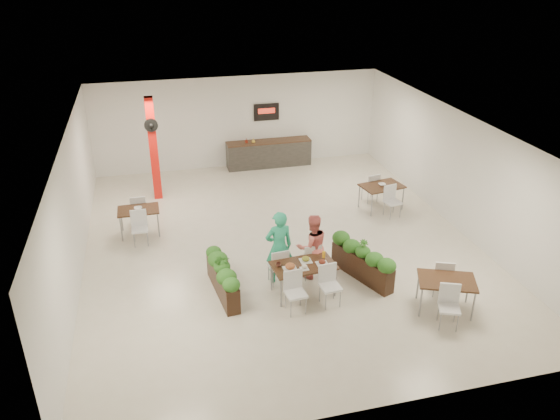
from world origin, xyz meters
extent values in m
plane|color=beige|center=(0.00, 0.00, 0.00)|extent=(12.00, 12.00, 0.00)
cube|color=white|center=(0.00, 6.00, 1.60)|extent=(10.00, 0.10, 3.20)
cube|color=white|center=(0.00, -6.00, 1.60)|extent=(10.00, 0.10, 3.20)
cube|color=white|center=(-5.00, 0.00, 1.60)|extent=(0.10, 12.00, 3.20)
cube|color=white|center=(5.00, 0.00, 1.60)|extent=(0.10, 12.00, 3.20)
cube|color=white|center=(0.00, 0.00, 3.20)|extent=(10.00, 12.00, 0.04)
cube|color=red|center=(-3.00, 3.80, 1.60)|extent=(0.25, 0.25, 3.20)
cylinder|color=black|center=(-3.00, 3.62, 2.40)|extent=(0.40, 0.06, 0.40)
sphere|color=black|center=(-3.00, 3.58, 2.40)|extent=(0.12, 0.12, 0.12)
cube|color=#292725|center=(1.00, 5.65, 0.45)|extent=(3.00, 0.60, 0.90)
cube|color=#321910|center=(1.00, 5.65, 0.92)|extent=(3.00, 0.62, 0.04)
cube|color=black|center=(1.00, 5.96, 1.90)|extent=(0.90, 0.04, 0.60)
cube|color=red|center=(1.00, 5.93, 1.95)|extent=(0.60, 0.02, 0.18)
imported|color=maroon|center=(0.20, 5.65, 1.04)|extent=(0.09, 0.09, 0.19)
imported|color=gold|center=(0.45, 5.65, 1.02)|extent=(0.13, 0.13, 0.17)
cube|color=#321910|center=(-0.07, -2.38, 0.73)|extent=(1.46, 0.91, 0.04)
cylinder|color=gray|center=(-0.68, -2.78, 0.35)|extent=(0.04, 0.04, 0.71)
cylinder|color=gray|center=(0.60, -2.67, 0.35)|extent=(0.04, 0.04, 0.71)
cylinder|color=gray|center=(-0.73, -2.10, 0.35)|extent=(0.04, 0.04, 0.71)
cylinder|color=gray|center=(0.54, -1.99, 0.35)|extent=(0.04, 0.04, 0.71)
cube|color=white|center=(-0.51, -1.82, 0.45)|extent=(0.45, 0.45, 0.05)
cube|color=white|center=(-0.50, -2.01, 0.70)|extent=(0.42, 0.07, 0.45)
cylinder|color=gray|center=(-0.36, -1.64, 0.21)|extent=(0.02, 0.02, 0.43)
cylinder|color=gray|center=(-0.70, -1.66, 0.21)|extent=(0.02, 0.02, 0.43)
cylinder|color=gray|center=(-0.33, -1.97, 0.21)|extent=(0.02, 0.02, 0.43)
cylinder|color=gray|center=(-0.67, -2.00, 0.21)|extent=(0.02, 0.02, 0.43)
cube|color=white|center=(0.28, -1.75, 0.45)|extent=(0.45, 0.45, 0.05)
cube|color=white|center=(0.30, -1.94, 0.70)|extent=(0.42, 0.07, 0.45)
cylinder|color=gray|center=(0.44, -1.57, 0.21)|extent=(0.02, 0.02, 0.43)
cylinder|color=gray|center=(0.10, -1.60, 0.21)|extent=(0.02, 0.02, 0.43)
cylinder|color=gray|center=(0.47, -1.91, 0.21)|extent=(0.02, 0.02, 0.43)
cylinder|color=gray|center=(0.13, -1.94, 0.21)|extent=(0.02, 0.02, 0.43)
cube|color=white|center=(-0.42, -3.02, 0.45)|extent=(0.45, 0.45, 0.05)
cube|color=white|center=(-0.43, -2.83, 0.70)|extent=(0.42, 0.07, 0.45)
cylinder|color=gray|center=(-0.57, -3.20, 0.21)|extent=(0.02, 0.02, 0.43)
cylinder|color=gray|center=(-0.23, -3.17, 0.21)|extent=(0.02, 0.02, 0.43)
cylinder|color=gray|center=(-0.60, -2.86, 0.21)|extent=(0.02, 0.02, 0.43)
cylinder|color=gray|center=(-0.26, -2.83, 0.21)|extent=(0.02, 0.02, 0.43)
cube|color=white|center=(0.38, -2.95, 0.45)|extent=(0.45, 0.45, 0.05)
cube|color=white|center=(0.37, -2.76, 0.70)|extent=(0.42, 0.07, 0.45)
cylinder|color=gray|center=(0.23, -3.13, 0.21)|extent=(0.02, 0.02, 0.43)
cylinder|color=gray|center=(0.57, -3.10, 0.21)|extent=(0.02, 0.02, 0.43)
cylinder|color=gray|center=(0.20, -2.79, 0.21)|extent=(0.02, 0.02, 0.43)
cylinder|color=gray|center=(0.54, -2.76, 0.21)|extent=(0.02, 0.02, 0.43)
cube|color=white|center=(-0.41, -2.51, 0.76)|extent=(0.32, 0.32, 0.01)
ellipsoid|color=brown|center=(-0.41, -2.51, 0.83)|extent=(0.22, 0.22, 0.13)
cube|color=white|center=(0.02, -2.26, 0.76)|extent=(0.28, 0.28, 0.01)
ellipsoid|color=gold|center=(0.02, -2.26, 0.82)|extent=(0.18, 0.18, 0.11)
cube|color=white|center=(0.34, -2.47, 0.76)|extent=(0.28, 0.28, 0.01)
ellipsoid|color=#49120E|center=(0.34, -2.47, 0.81)|extent=(0.16, 0.16, 0.10)
cube|color=white|center=(-0.10, -2.57, 0.76)|extent=(0.19, 0.19, 0.01)
ellipsoid|color=white|center=(-0.10, -2.57, 0.80)|extent=(0.12, 0.12, 0.07)
cylinder|color=#FFAF1A|center=(0.47, -2.19, 0.82)|extent=(0.07, 0.07, 0.15)
imported|color=#582F25|center=(-0.62, -2.33, 0.80)|extent=(0.12, 0.12, 0.10)
imported|color=#2AB685|center=(-0.47, -1.73, 0.89)|extent=(0.69, 0.48, 1.79)
imported|color=#EC6F69|center=(0.33, -1.73, 0.80)|extent=(0.83, 0.67, 1.60)
cube|color=black|center=(-1.83, -1.95, 0.30)|extent=(0.50, 1.84, 0.61)
ellipsoid|color=#175117|center=(-1.74, -2.71, 0.73)|extent=(0.40, 0.40, 0.32)
ellipsoid|color=#175117|center=(-1.79, -2.33, 0.73)|extent=(0.40, 0.40, 0.32)
ellipsoid|color=#175117|center=(-1.83, -1.95, 0.73)|extent=(0.40, 0.40, 0.32)
ellipsoid|color=#175117|center=(-1.87, -1.58, 0.73)|extent=(0.40, 0.40, 0.32)
ellipsoid|color=#175117|center=(-1.91, -1.20, 0.73)|extent=(0.40, 0.40, 0.32)
imported|color=#175117|center=(-1.83, -1.95, 0.80)|extent=(0.35, 0.31, 0.39)
cube|color=black|center=(1.46, -2.11, 0.31)|extent=(0.96, 1.81, 0.61)
ellipsoid|color=#175117|center=(1.74, -2.82, 0.73)|extent=(0.40, 0.40, 0.32)
ellipsoid|color=#175117|center=(1.60, -2.46, 0.73)|extent=(0.40, 0.40, 0.32)
ellipsoid|color=#175117|center=(1.46, -2.11, 0.73)|extent=(0.40, 0.40, 0.32)
ellipsoid|color=#175117|center=(1.32, -1.75, 0.73)|extent=(0.40, 0.40, 0.32)
ellipsoid|color=#175117|center=(1.18, -1.40, 0.73)|extent=(0.40, 0.40, 0.32)
imported|color=#175117|center=(1.46, -2.11, 0.81)|extent=(0.22, 0.22, 0.40)
cube|color=#321910|center=(-3.58, 1.44, 0.73)|extent=(1.09, 0.73, 0.04)
cylinder|color=gray|center=(-4.07, 1.13, 0.35)|extent=(0.04, 0.04, 0.71)
cylinder|color=gray|center=(-3.10, 1.13, 0.35)|extent=(0.04, 0.04, 0.71)
cylinder|color=gray|center=(-4.07, 1.74, 0.35)|extent=(0.04, 0.04, 0.71)
cylinder|color=gray|center=(-3.10, 1.74, 0.35)|extent=(0.04, 0.04, 0.71)
cube|color=white|center=(-3.58, 2.04, 0.45)|extent=(0.42, 0.42, 0.05)
cube|color=white|center=(-3.58, 1.85, 0.70)|extent=(0.42, 0.04, 0.45)
cylinder|color=gray|center=(-3.41, 2.21, 0.21)|extent=(0.02, 0.02, 0.43)
cylinder|color=gray|center=(-3.75, 2.21, 0.21)|extent=(0.02, 0.02, 0.43)
cylinder|color=gray|center=(-3.41, 1.87, 0.21)|extent=(0.02, 0.02, 0.43)
cylinder|color=gray|center=(-3.75, 1.87, 0.21)|extent=(0.02, 0.02, 0.43)
cube|color=white|center=(-3.58, 0.84, 0.45)|extent=(0.42, 0.42, 0.05)
cube|color=white|center=(-3.58, 1.03, 0.70)|extent=(0.42, 0.04, 0.45)
cylinder|color=gray|center=(-3.75, 0.67, 0.21)|extent=(0.02, 0.02, 0.43)
cylinder|color=gray|center=(-3.41, 0.67, 0.21)|extent=(0.02, 0.02, 0.43)
cylinder|color=gray|center=(-3.75, 1.01, 0.21)|extent=(0.02, 0.02, 0.43)
cylinder|color=gray|center=(-3.41, 1.01, 0.21)|extent=(0.02, 0.02, 0.43)
imported|color=white|center=(-3.58, 1.44, 0.78)|extent=(0.22, 0.22, 0.05)
cube|color=#321910|center=(3.45, 1.36, 0.73)|extent=(1.34, 1.01, 0.04)
cylinder|color=gray|center=(2.97, 0.92, 0.35)|extent=(0.04, 0.04, 0.71)
cylinder|color=gray|center=(4.05, 1.12, 0.35)|extent=(0.04, 0.04, 0.71)
cylinder|color=gray|center=(2.85, 1.60, 0.35)|extent=(0.04, 0.04, 0.71)
cylinder|color=gray|center=(3.93, 1.79, 0.35)|extent=(0.04, 0.04, 0.71)
cube|color=white|center=(3.34, 1.95, 0.45)|extent=(0.49, 0.49, 0.05)
cube|color=white|center=(3.38, 1.76, 0.70)|extent=(0.42, 0.11, 0.45)
cylinder|color=gray|center=(3.48, 2.15, 0.21)|extent=(0.02, 0.02, 0.43)
cylinder|color=gray|center=(3.15, 2.08, 0.21)|extent=(0.02, 0.02, 0.43)
cylinder|color=gray|center=(3.54, 1.81, 0.21)|extent=(0.02, 0.02, 0.43)
cylinder|color=gray|center=(3.21, 1.75, 0.21)|extent=(0.02, 0.02, 0.43)
cube|color=white|center=(3.56, 0.77, 0.45)|extent=(0.49, 0.49, 0.05)
cube|color=white|center=(3.52, 0.95, 0.70)|extent=(0.42, 0.11, 0.45)
cylinder|color=gray|center=(3.42, 0.57, 0.21)|extent=(0.02, 0.02, 0.43)
cylinder|color=gray|center=(3.76, 0.63, 0.21)|extent=(0.02, 0.02, 0.43)
cylinder|color=gray|center=(3.36, 0.90, 0.21)|extent=(0.02, 0.02, 0.43)
cylinder|color=gray|center=(3.70, 0.96, 0.21)|extent=(0.02, 0.02, 0.43)
imported|color=white|center=(3.45, 1.36, 0.78)|extent=(0.22, 0.22, 0.05)
cube|color=#321910|center=(2.71, -3.72, 0.73)|extent=(1.40, 1.19, 0.04)
cylinder|color=gray|center=(2.09, -3.83, 0.35)|extent=(0.04, 0.04, 0.71)
cylinder|color=gray|center=(3.08, -4.23, 0.35)|extent=(0.04, 0.04, 0.71)
cylinder|color=gray|center=(2.35, -3.20, 0.35)|extent=(0.04, 0.04, 0.71)
cylinder|color=gray|center=(3.34, -3.61, 0.35)|extent=(0.04, 0.04, 0.71)
cube|color=white|center=(2.94, -3.16, 0.45)|extent=(0.55, 0.55, 0.05)
cube|color=white|center=(2.87, -3.34, 0.70)|extent=(0.40, 0.20, 0.45)
cylinder|color=gray|center=(3.16, -3.07, 0.21)|extent=(0.02, 0.02, 0.43)
cylinder|color=gray|center=(2.85, -2.94, 0.21)|extent=(0.02, 0.02, 0.43)
cylinder|color=gray|center=(3.03, -3.39, 0.21)|extent=(0.02, 0.02, 0.43)
cylinder|color=gray|center=(2.72, -3.26, 0.21)|extent=(0.02, 0.02, 0.43)
cube|color=white|center=(2.49, -4.27, 0.45)|extent=(0.55, 0.55, 0.05)
cube|color=white|center=(2.56, -4.10, 0.70)|extent=(0.40, 0.20, 0.45)
cylinder|color=gray|center=(2.27, -4.37, 0.21)|extent=(0.02, 0.02, 0.43)
cylinder|color=gray|center=(2.58, -4.50, 0.21)|extent=(0.02, 0.02, 0.43)
cylinder|color=gray|center=(2.39, -4.05, 0.21)|extent=(0.02, 0.02, 0.43)
cylinder|color=gray|center=(2.71, -4.18, 0.21)|extent=(0.02, 0.02, 0.43)
camera|label=1|loc=(-3.10, -12.32, 7.08)|focal=35.00mm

